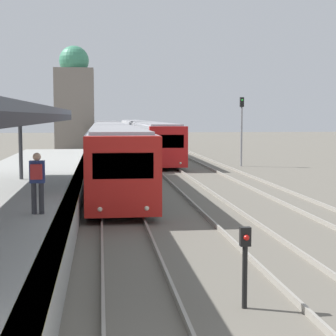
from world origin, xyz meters
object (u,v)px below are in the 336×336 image
(train_far, at_px, (142,134))
(signal_post_near, at_px, (245,258))
(person_on_platform, at_px, (37,178))
(train_near, at_px, (110,141))
(signal_mast_far, at_px, (242,123))

(train_far, distance_m, signal_post_near, 50.54)
(person_on_platform, bearing_deg, train_far, 82.28)
(train_near, relative_size, signal_mast_far, 10.08)
(person_on_platform, relative_size, train_near, 0.03)
(signal_post_near, xyz_separation_m, signal_mast_far, (7.47, 29.60, 2.16))
(person_on_platform, height_order, signal_mast_far, signal_mast_far)
(train_far, xyz_separation_m, signal_post_near, (-1.76, -50.51, -0.73))
(person_on_platform, relative_size, signal_post_near, 1.07)
(person_on_platform, bearing_deg, train_near, 85.08)
(signal_post_near, height_order, signal_mast_far, signal_mast_far)
(person_on_platform, height_order, signal_post_near, person_on_platform)
(person_on_platform, relative_size, signal_mast_far, 0.33)
(train_near, distance_m, train_far, 17.37)
(train_far, xyz_separation_m, signal_mast_far, (5.72, -20.91, 1.43))
(train_near, height_order, signal_mast_far, signal_mast_far)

